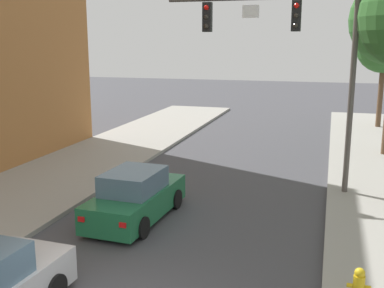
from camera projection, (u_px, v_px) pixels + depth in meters
name	position (u px, v px, depth m)	size (l,w,h in m)	color
traffic_signal_mast	(298.00, 45.00, 16.39)	(6.74, 0.38, 7.50)	#514C47
car_lead_green	(136.00, 197.00, 14.57)	(2.00, 4.31, 1.60)	#1E663D
fire_hydrant	(359.00, 284.00, 9.76)	(0.48, 0.24, 0.72)	gold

